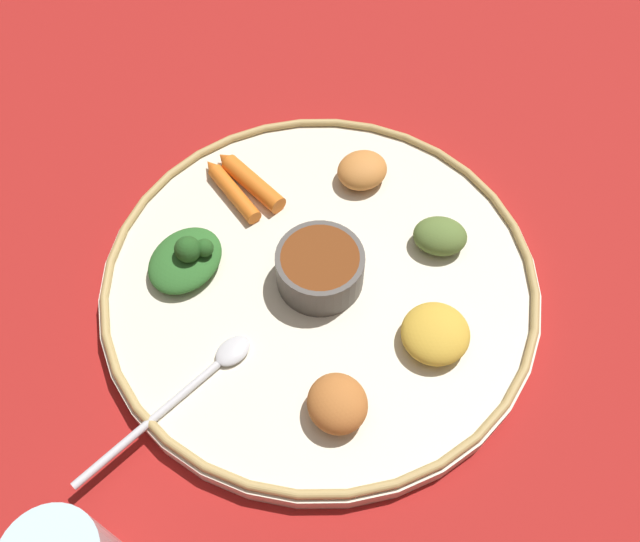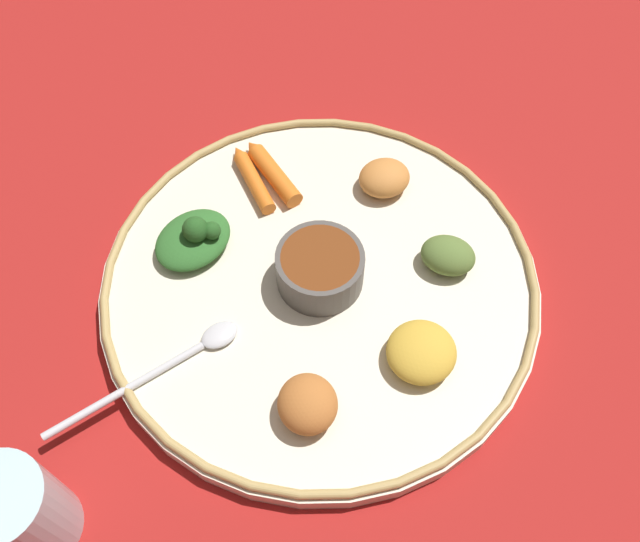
# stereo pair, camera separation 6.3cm
# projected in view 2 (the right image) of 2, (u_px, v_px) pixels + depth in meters

# --- Properties ---
(ground_plane) EXTENTS (2.40, 2.40, 0.00)m
(ground_plane) POSITION_uv_depth(u_px,v_px,m) (320.00, 289.00, 0.66)
(ground_plane) COLOR maroon
(platter) EXTENTS (0.41, 0.41, 0.02)m
(platter) POSITION_uv_depth(u_px,v_px,m) (320.00, 284.00, 0.65)
(platter) COLOR beige
(platter) RESTS_ON ground_plane
(platter_rim) EXTENTS (0.41, 0.41, 0.01)m
(platter_rim) POSITION_uv_depth(u_px,v_px,m) (320.00, 278.00, 0.64)
(platter_rim) COLOR tan
(platter_rim) RESTS_ON platter
(center_bowl) EXTENTS (0.08, 0.08, 0.04)m
(center_bowl) POSITION_uv_depth(u_px,v_px,m) (320.00, 267.00, 0.62)
(center_bowl) COLOR #4C4742
(center_bowl) RESTS_ON platter
(spoon) EXTENTS (0.04, 0.18, 0.01)m
(spoon) POSITION_uv_depth(u_px,v_px,m) (174.00, 362.00, 0.59)
(spoon) COLOR silver
(spoon) RESTS_ON platter
(greens_pile) EXTENTS (0.07, 0.09, 0.04)m
(greens_pile) POSITION_uv_depth(u_px,v_px,m) (194.00, 238.00, 0.65)
(greens_pile) COLOR #2D6628
(greens_pile) RESTS_ON platter
(carrot_near_spoon) EXTENTS (0.10, 0.03, 0.02)m
(carrot_near_spoon) POSITION_uv_depth(u_px,v_px,m) (272.00, 172.00, 0.70)
(carrot_near_spoon) COLOR orange
(carrot_near_spoon) RESTS_ON platter
(carrot_outer) EXTENTS (0.09, 0.04, 0.02)m
(carrot_outer) POSITION_uv_depth(u_px,v_px,m) (252.00, 178.00, 0.70)
(carrot_outer) COLOR orange
(carrot_outer) RESTS_ON platter
(mound_squash) EXTENTS (0.06, 0.06, 0.03)m
(mound_squash) POSITION_uv_depth(u_px,v_px,m) (384.00, 178.00, 0.69)
(mound_squash) COLOR #C67A38
(mound_squash) RESTS_ON platter
(mound_collards) EXTENTS (0.07, 0.06, 0.03)m
(mound_collards) POSITION_uv_depth(u_px,v_px,m) (448.00, 255.00, 0.64)
(mound_collards) COLOR #567033
(mound_collards) RESTS_ON platter
(mound_lentil_yellow) EXTENTS (0.08, 0.08, 0.03)m
(mound_lentil_yellow) POSITION_uv_depth(u_px,v_px,m) (421.00, 352.00, 0.59)
(mound_lentil_yellow) COLOR gold
(mound_lentil_yellow) RESTS_ON platter
(mound_chickpea) EXTENTS (0.07, 0.07, 0.03)m
(mound_chickpea) POSITION_uv_depth(u_px,v_px,m) (308.00, 404.00, 0.56)
(mound_chickpea) COLOR #B2662D
(mound_chickpea) RESTS_ON platter
(drinking_glass) EXTENTS (0.07, 0.07, 0.09)m
(drinking_glass) POSITION_uv_depth(u_px,v_px,m) (21.00, 515.00, 0.51)
(drinking_glass) COLOR silver
(drinking_glass) RESTS_ON ground_plane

